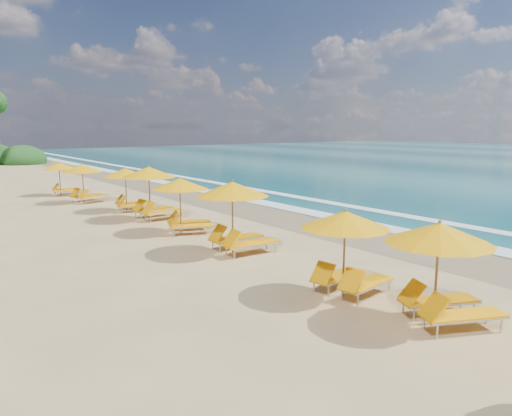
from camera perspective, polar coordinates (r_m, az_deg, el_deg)
name	(u,v)px	position (r m, az deg, el deg)	size (l,w,h in m)	color
ground	(256,240)	(17.89, 0.00, -3.79)	(160.00, 160.00, 0.00)	tan
wet_sand	(332,226)	(20.48, 9.00, -2.17)	(4.00, 160.00, 0.01)	#8B7953
surf_foam	(374,219)	(22.46, 13.82, -1.23)	(4.00, 160.00, 0.01)	white
station_2	(444,266)	(10.87, 21.46, -6.45)	(2.98, 2.96, 2.27)	olive
station_3	(348,246)	(12.11, 10.90, -4.50)	(2.58, 2.44, 2.21)	olive
station_4	(237,212)	(15.87, -2.21, -0.45)	(2.76, 2.58, 2.46)	olive
station_5	(185,201)	(19.08, -8.47, 0.78)	(2.89, 2.85, 2.24)	olive
station_6	(153,189)	(22.15, -12.11, 2.22)	(2.74, 2.56, 2.46)	olive
station_7	(129,186)	(24.63, -14.80, 2.51)	(2.67, 2.57, 2.20)	olive
station_8	(86,180)	(28.09, -19.56, 3.10)	(2.68, 2.58, 2.18)	olive
station_9	(62,176)	(31.58, -21.99, 3.49)	(2.48, 2.37, 2.06)	olive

